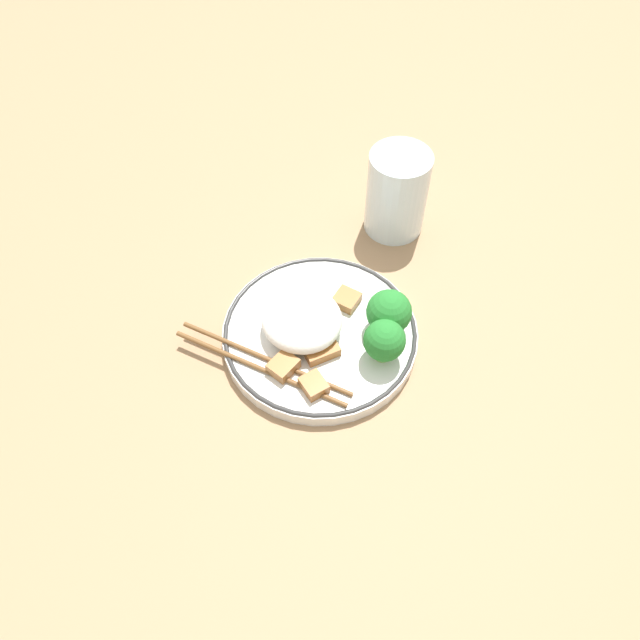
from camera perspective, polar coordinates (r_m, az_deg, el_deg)
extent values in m
plane|color=#9E7A56|center=(0.69, 0.00, -1.77)|extent=(3.00, 3.00, 0.00)
cylinder|color=white|center=(0.68, 0.00, -1.39)|extent=(0.21, 0.21, 0.02)
torus|color=#333333|center=(0.68, 0.00, -1.00)|extent=(0.21, 0.21, 0.00)
ellipsoid|color=white|center=(0.66, -1.67, 0.04)|extent=(0.09, 0.08, 0.04)
cylinder|color=#7FB756|center=(0.65, 5.75, -3.00)|extent=(0.02, 0.02, 0.01)
sphere|color=#267A2D|center=(0.64, 5.92, -1.87)|extent=(0.04, 0.04, 0.04)
cylinder|color=#7FB756|center=(0.68, 6.14, -0.49)|extent=(0.01, 0.01, 0.01)
sphere|color=#267A2D|center=(0.66, 6.33, 0.73)|extent=(0.05, 0.05, 0.05)
cube|color=#9E6633|center=(0.64, -3.40, -4.21)|extent=(0.02, 0.03, 0.01)
cube|color=#9E6633|center=(0.69, 2.31, 1.96)|extent=(0.03, 0.03, 0.01)
cube|color=#995B28|center=(0.65, 0.18, -2.92)|extent=(0.03, 0.04, 0.01)
cube|color=#995B28|center=(0.63, -0.57, -5.98)|extent=(0.03, 0.03, 0.01)
cylinder|color=brown|center=(0.65, -5.60, -4.40)|extent=(0.20, 0.05, 0.01)
cylinder|color=brown|center=(0.66, -5.02, -3.49)|extent=(0.20, 0.05, 0.01)
cylinder|color=silver|center=(0.77, 7.04, 11.47)|extent=(0.07, 0.07, 0.11)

